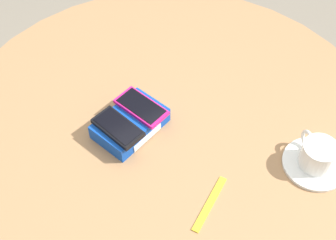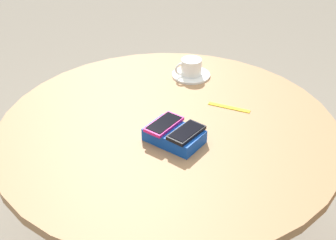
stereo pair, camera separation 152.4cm
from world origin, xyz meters
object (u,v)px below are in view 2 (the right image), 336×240
Objects in this scene: phone_box at (174,136)px; coffee_cup at (191,67)px; phone_magenta at (164,124)px; saucer at (191,75)px; round_table at (168,147)px; lanyard_strap at (229,107)px; phone_black at (186,132)px.

phone_box is 0.44m from coffee_cup.
phone_magenta is 0.95× the size of saucer.
coffee_cup is at bearing -51.19° from round_table.
phone_magenta is 0.95× the size of lanyard_strap.
phone_magenta is 0.43m from coffee_cup.
phone_black reaches higher than phone_magenta.
coffee_cup is at bearing -45.87° from phone_box.
phone_magenta is at bearing 132.52° from round_table.
phone_box is 1.79× the size of coffee_cup.
round_table is 7.52× the size of saucer.
phone_black is at bearing 139.00° from coffee_cup.
saucer is at bearing -46.13° from phone_box.
phone_magenta is at bearing 90.97° from lanyard_strap.
coffee_cup is at bearing 77.75° from saucer.
coffee_cup reaches higher than round_table.
phone_box is 1.31× the size of lanyard_strap.
saucer is (0.27, -0.33, -0.04)m from phone_magenta.
phone_box is at bearing 98.96° from lanyard_strap.
lanyard_strap is (-0.27, 0.04, -0.04)m from coffee_cup.
saucer is (0.35, -0.31, -0.04)m from phone_black.
round_table is 10.24× the size of coffee_cup.
saucer reaches higher than lanyard_strap.
coffee_cup is at bearing -50.60° from phone_magenta.
phone_magenta reaches higher than phone_box.
coffee_cup is 0.27m from lanyard_strap.
phone_magenta is (-0.05, 0.05, 0.14)m from round_table.
phone_box reaches higher than saucer.
lanyard_strap is at bearing 170.59° from coffee_cup.
coffee_cup is at bearing -9.41° from lanyard_strap.
round_table is at bearing -47.48° from phone_magenta.
coffee_cup is (0.27, -0.33, -0.01)m from phone_magenta.
phone_black is at bearing 169.11° from round_table.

